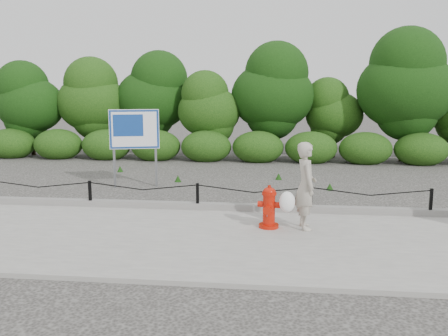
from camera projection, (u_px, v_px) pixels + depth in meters
ground at (198, 213)px, 10.63m from camera, size 90.00×90.00×0.00m
sidewalk at (179, 239)px, 8.67m from camera, size 14.00×4.00×0.08m
curb at (198, 206)px, 10.66m from camera, size 14.00×0.22×0.14m
chain_barrier at (198, 193)px, 10.56m from camera, size 10.06×0.06×0.60m
treeline at (251, 95)px, 18.89m from camera, size 20.09×3.72×4.92m
fire_hydrant at (269, 208)px, 9.17m from camera, size 0.45×0.47×0.84m
pedestrian at (305, 187)px, 9.04m from camera, size 0.75×0.67×1.68m
advertising_sign at (134, 133)px, 13.16m from camera, size 1.33×0.46×2.19m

